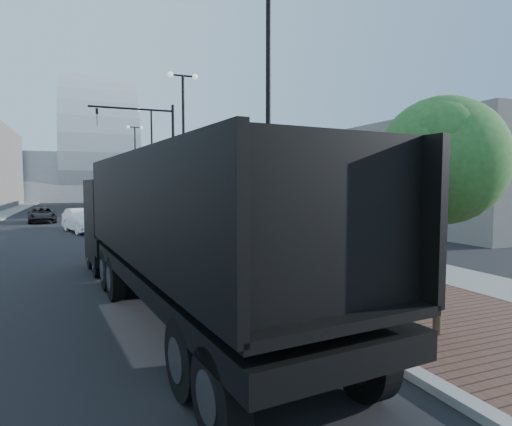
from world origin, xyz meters
name	(u,v)px	position (x,y,z in m)	size (l,w,h in m)	color
sidewalk	(174,214)	(3.50, 40.00, 0.06)	(7.00, 140.00, 0.12)	#4C2D23
concrete_strip	(200,213)	(6.20, 40.00, 0.07)	(2.40, 140.00, 0.13)	slate
curb	(137,214)	(0.00, 40.00, 0.07)	(0.30, 140.00, 0.14)	gray
dump_truck	(153,237)	(-2.99, 9.95, 1.55)	(4.03, 13.85, 3.67)	black
white_sedan	(83,220)	(-4.80, 26.60, 0.75)	(1.58, 4.53, 1.49)	white
dark_car_mid	(42,215)	(-7.83, 35.07, 0.59)	(1.96, 4.25, 1.18)	black
dark_car_far	(112,208)	(-2.21, 41.79, 0.67)	(1.87, 4.60, 1.33)	black
pedestrian	(274,218)	(6.31, 22.03, 0.87)	(0.64, 0.42, 1.74)	black
streetlight_1	(265,142)	(0.49, 10.00, 4.34)	(1.44, 0.56, 9.21)	black
streetlight_2	(184,153)	(0.60, 22.00, 4.82)	(1.72, 0.56, 9.28)	black
streetlight_3	(151,168)	(0.49, 34.00, 4.34)	(1.44, 0.56, 9.21)	black
streetlight_4	(136,167)	(0.60, 46.00, 4.82)	(1.72, 0.56, 9.28)	black
traffic_mast	(159,153)	(-0.30, 25.00, 4.98)	(5.09, 0.20, 8.00)	black
tree_0	(443,162)	(1.65, 4.02, 3.49)	(2.48, 2.44, 4.72)	#382619
tree_1	(244,178)	(1.65, 15.02, 3.31)	(2.79, 2.79, 4.71)	#382619
tree_2	(183,181)	(1.65, 27.02, 3.25)	(2.28, 2.21, 4.37)	#382619
tree_3	(156,177)	(1.65, 39.02, 3.64)	(2.43, 2.39, 4.84)	#382619
convention_center	(98,168)	(-2.00, 85.00, 6.00)	(50.00, 30.00, 50.00)	#9DA1A6
commercial_block_ne	(253,176)	(16.00, 50.00, 4.00)	(12.00, 22.00, 8.00)	#625D58
commercial_block_e	(443,177)	(18.00, 20.00, 3.50)	(10.00, 16.00, 7.00)	#67635D
utility_cover_1	(352,285)	(2.40, 8.00, 0.13)	(0.50, 0.50, 0.02)	black
utility_cover_2	(231,239)	(2.40, 19.00, 0.13)	(0.50, 0.50, 0.02)	black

